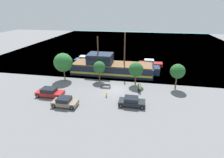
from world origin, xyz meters
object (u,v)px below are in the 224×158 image
Objects in this scene: parked_car_curb_front at (132,102)px; pedestrian_walking_far at (140,89)px; fire_hydrant at (106,95)px; bench_promenade_east at (105,85)px; moored_boat_outer at (150,63)px; pedestrian_walking_near at (139,87)px; moored_boat_dockside at (86,60)px; pirate_ship at (111,67)px; parked_car_curb_rear at (50,92)px; parked_car_curb_mid at (65,102)px.

parked_car_curb_front is 2.59× the size of pedestrian_walking_far.
bench_promenade_east is at bearing 104.93° from fire_hydrant.
pedestrian_walking_near is at bearing -98.69° from moored_boat_outer.
moored_boat_dockside is at bearing 134.32° from pedestrian_walking_far.
pirate_ship reaches higher than pedestrian_walking_near.
moored_boat_dockside is 7.82× the size of fire_hydrant.
pedestrian_walking_near is (14.86, -15.08, 0.16)m from moored_boat_dockside.
bench_promenade_east is at bearing 172.00° from pedestrian_walking_far.
moored_boat_outer is 1.47× the size of parked_car_curb_front.
moored_boat_outer reaches higher than fire_hydrant.
pedestrian_walking_near is at bearing -45.43° from moored_boat_dockside.
pedestrian_walking_near is (6.58, -7.99, -0.75)m from pirate_ship.
fire_hydrant is 0.49× the size of pedestrian_walking_far.
parked_car_curb_front is at bearing -2.51° from parked_car_curb_rear.
parked_car_curb_rear is at bearing -89.59° from moored_boat_dockside.
moored_boat_dockside is at bearing 139.41° from pirate_ship.
parked_car_curb_mid is 4.61m from parked_car_curb_rear.
fire_hydrant is at bearing -83.07° from pirate_ship.
fire_hydrant is at bearing -75.07° from bench_promenade_east.
parked_car_curb_rear is at bearing -171.05° from fire_hydrant.
pedestrian_walking_far is at bearing 76.87° from parked_car_curb_front.
pirate_ship is 11.29× the size of pedestrian_walking_near.
fire_hydrant is at bearing 35.61° from parked_car_curb_mid.
pedestrian_walking_near is at bearing -4.53° from bench_promenade_east.
moored_boat_outer is 3.82× the size of pedestrian_walking_far.
parked_car_curb_mid is at bearing -149.23° from pedestrian_walking_far.
moored_boat_outer reaches higher than parked_car_curb_front.
parked_car_curb_rear is 9.59m from fire_hydrant.
pedestrian_walking_far is (0.28, -0.42, -0.09)m from pedestrian_walking_near.
parked_car_curb_rear is 5.98× the size of fire_hydrant.
bench_promenade_east is (-0.94, 3.52, 0.03)m from fire_hydrant.
parked_car_curb_rear is 15.55m from pedestrian_walking_far.
parked_car_curb_rear is 2.66× the size of pedestrian_walking_near.
moored_boat_outer is at bearing 1.59° from moored_boat_dockside.
parked_car_curb_rear is at bearing -130.40° from moored_boat_outer.
bench_promenade_east is (-5.36, 5.62, -0.25)m from parked_car_curb_front.
moored_boat_outer is 16.11m from pedestrian_walking_far.
pedestrian_walking_far is at bearing 30.77° from parked_car_curb_mid.
moored_boat_dockside reaches higher than pedestrian_walking_far.
parked_car_curb_front is at bearing -98.78° from moored_boat_outer.
pirate_ship reaches higher than parked_car_curb_mid.
parked_car_curb_front is (5.76, -13.12, -0.92)m from pirate_ship.
pirate_ship is 14.36m from parked_car_curb_front.
pirate_ship reaches higher than moored_boat_dockside.
bench_promenade_east is 1.21× the size of pedestrian_walking_far.
parked_car_curb_front is at bearing -46.35° from bench_promenade_east.
parked_car_curb_mid is (4.00, -22.13, -0.00)m from moored_boat_dockside.
fire_hydrant is at bearing -62.04° from moored_boat_dockside.
bench_promenade_east is at bearing -59.27° from moored_boat_dockside.
pedestrian_walking_near reaches higher than bench_promenade_east.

